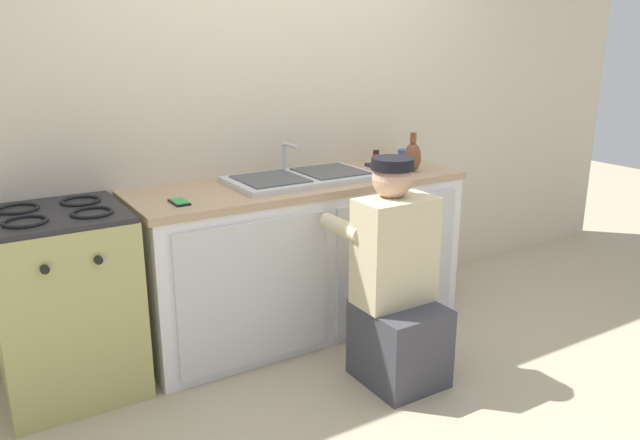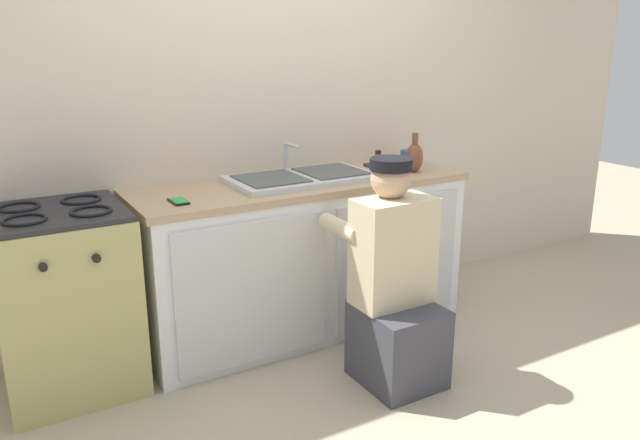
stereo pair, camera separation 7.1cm
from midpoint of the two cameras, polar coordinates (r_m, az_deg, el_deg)
The scene contains 11 objects.
ground_plane at distance 3.51m, azimuth 0.28°, elevation -11.48°, with size 12.00×12.00×0.00m, color tan.
back_wall at distance 3.69m, azimuth -5.11°, elevation 10.24°, with size 6.00×0.10×2.50m, color beige.
counter_cabinet at distance 3.57m, azimuth -2.18°, elevation -3.63°, with size 1.85×0.62×0.84m.
countertop at distance 3.45m, azimuth -2.33°, elevation 3.29°, with size 1.89×0.62×0.04m, color tan.
sink_double_basin at distance 3.45m, azimuth -2.36°, elevation 3.92°, with size 0.80×0.44×0.19m.
stove_range at distance 3.19m, azimuth -22.82°, elevation -6.97°, with size 0.60×0.62×0.90m.
plumber_person at distance 3.05m, azimuth 6.31°, elevation -6.48°, with size 0.42×0.61×1.10m.
coffee_mug at distance 3.92m, azimuth 7.23°, elevation 5.74°, with size 0.13×0.08×0.09m.
vase_decorative at distance 3.70m, azimuth 7.91°, elevation 5.77°, with size 0.10×0.10×0.23m.
cell_phone at distance 3.06m, azimuth -13.40°, elevation 1.60°, with size 0.07×0.14×0.01m.
spice_bottle_red at distance 3.82m, azimuth 4.60°, elevation 5.58°, with size 0.04×0.04×0.10m.
Camera 1 is at (-1.67, -2.62, 1.64)m, focal length 35.00 mm.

